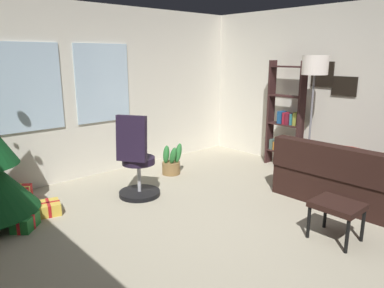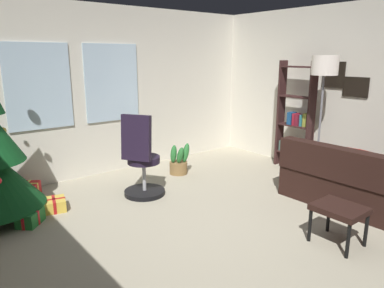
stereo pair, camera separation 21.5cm
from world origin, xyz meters
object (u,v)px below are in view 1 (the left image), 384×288
Objects in this scene: couch at (366,183)px; office_chair at (137,165)px; gift_box_green at (25,222)px; gift_box_gold at (48,208)px; potted_plant at (172,163)px; gift_box_red at (18,194)px; bookshelf at (286,121)px; footstool at (337,208)px; floor_lamp at (315,74)px.

couch is 2.97m from office_chair.
gift_box_green reaches higher than gift_box_gold.
gift_box_red is at bearing 166.92° from potted_plant.
gift_box_gold is at bearing 168.53° from bookshelf.
potted_plant is (0.07, 2.80, -0.17)m from footstool.
gift_box_red is 4.46m from floor_lamp.
gift_box_gold is at bearing -175.21° from potted_plant.
gift_box_gold is (-1.99, 2.63, -0.28)m from footstool.
couch is 4.82× the size of gift_box_red.
footstool is at bearing -52.94° from gift_box_gold.
office_chair is 2.19× the size of potted_plant.
gift_box_green is (-0.20, -0.91, -0.01)m from gift_box_red.
gift_box_green is at bearing 177.79° from office_chair.
gift_box_red is 2.26m from potted_plant.
office_chair is 0.61× the size of floor_lamp.
bookshelf reaches higher than gift_box_green.
footstool is 2.33m from floor_lamp.
gift_box_green is 4.31m from floor_lamp.
office_chair is 2.89m from floor_lamp.
couch is at bearing -111.28° from bookshelf.
floor_lamp reaches higher than gift_box_gold.
footstool is 2.81m from potted_plant.
potted_plant is at bearing 112.46° from couch.
office_chair is at bearing -37.85° from gift_box_red.
gift_box_green is at bearing 163.19° from floor_lamp.
footstool is 3.31m from gift_box_gold.
footstool reaches higher than gift_box_green.
gift_box_green is 0.19× the size of floor_lamp.
office_chair is (1.44, -0.06, 0.37)m from gift_box_green.
footstool is at bearing -91.46° from potted_plant.
couch is at bearing -43.60° from gift_box_red.
couch reaches higher than gift_box_red.
potted_plant is (2.40, 0.40, 0.10)m from gift_box_green.
gift_box_gold is at bearing 142.16° from couch.
couch is 4.10× the size of footstool.
bookshelf reaches higher than footstool.
office_chair reaches higher than couch.
footstool is 0.91× the size of potted_plant.
office_chair is at bearing 169.73° from bookshelf.
gift_box_green is at bearing -102.56° from gift_box_red.
office_chair reaches higher than potted_plant.
potted_plant is (-1.45, 1.56, -1.43)m from floor_lamp.
gift_box_gold is 0.18× the size of floor_lamp.
couch reaches higher than gift_box_gold.
couch is 1.03× the size of floor_lamp.
office_chair reaches higher than gift_box_red.
gift_box_green is 2.43m from potted_plant.
floor_lamp is (3.51, -1.39, 1.54)m from gift_box_gold.
couch is 3.73× the size of potted_plant.
floor_lamp is at bearing -24.71° from office_chair.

